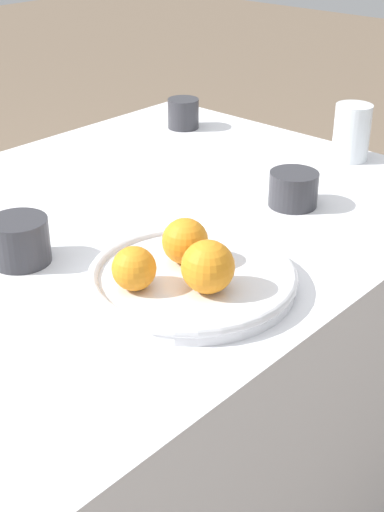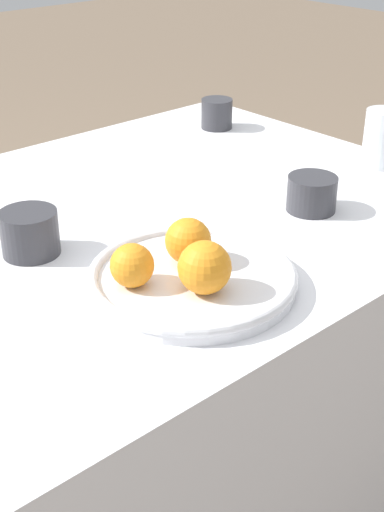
# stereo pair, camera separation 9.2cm
# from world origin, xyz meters

# --- Properties ---
(table) EXTENTS (1.57, 0.87, 0.71)m
(table) POSITION_xyz_m (0.00, 0.00, 0.35)
(table) COLOR white
(table) RESTS_ON ground_plane
(fruit_platter) EXTENTS (0.30, 0.30, 0.03)m
(fruit_platter) POSITION_xyz_m (0.12, -0.24, 0.72)
(fruit_platter) COLOR silver
(fruit_platter) RESTS_ON table
(orange_0) EXTENTS (0.06, 0.06, 0.06)m
(orange_0) POSITION_xyz_m (0.04, -0.21, 0.75)
(orange_0) COLOR orange
(orange_0) RESTS_ON fruit_platter
(orange_1) EXTENTS (0.07, 0.07, 0.07)m
(orange_1) POSITION_xyz_m (0.10, -0.29, 0.76)
(orange_1) COLOR orange
(orange_1) RESTS_ON fruit_platter
(orange_2) EXTENTS (0.07, 0.07, 0.07)m
(orange_2) POSITION_xyz_m (0.14, -0.21, 0.76)
(orange_2) COLOR orange
(orange_2) RESTS_ON fruit_platter
(water_glass) EXTENTS (0.07, 0.07, 0.11)m
(water_glass) POSITION_xyz_m (0.72, -0.13, 0.76)
(water_glass) COLOR silver
(water_glass) RESTS_ON table
(cup_0) EXTENTS (0.07, 0.07, 0.07)m
(cup_0) POSITION_xyz_m (0.64, 0.26, 0.74)
(cup_0) COLOR #333338
(cup_0) RESTS_ON table
(cup_1) EXTENTS (0.09, 0.09, 0.07)m
(cup_1) POSITION_xyz_m (-0.00, 0.00, 0.74)
(cup_1) COLOR #333338
(cup_1) RESTS_ON table
(cup_2) EXTENTS (0.09, 0.09, 0.06)m
(cup_2) POSITION_xyz_m (0.45, -0.18, 0.74)
(cup_2) COLOR #333338
(cup_2) RESTS_ON table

